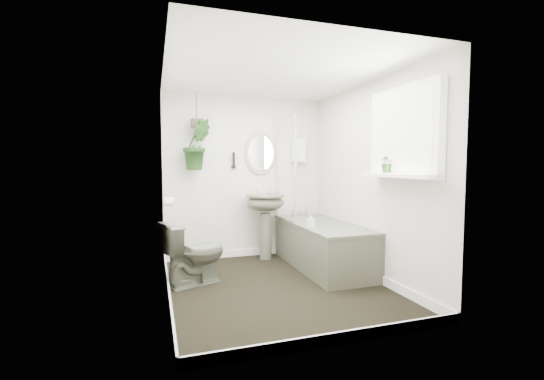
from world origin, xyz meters
name	(u,v)px	position (x,y,z in m)	size (l,w,h in m)	color
floor	(276,287)	(0.00, 0.00, -0.01)	(2.30, 2.80, 0.02)	black
ceiling	(276,72)	(0.00, 0.00, 2.31)	(2.30, 2.80, 0.02)	white
wall_back	(245,177)	(0.00, 1.41, 1.15)	(2.30, 0.02, 2.30)	white
wall_front	(340,191)	(0.00, -1.41, 1.15)	(2.30, 0.02, 2.30)	white
wall_left	(165,183)	(-1.16, 0.00, 1.15)	(0.02, 2.80, 2.30)	white
wall_right	(369,180)	(1.16, 0.00, 1.15)	(0.02, 2.80, 2.30)	white
skirting	(276,281)	(0.00, 0.00, 0.05)	(2.30, 2.80, 0.10)	white
bathtub	(322,245)	(0.80, 0.50, 0.29)	(0.72, 1.72, 0.58)	#4E5142
bath_screen	(286,169)	(0.47, 0.99, 1.28)	(0.04, 0.72, 1.40)	silver
shower_box	(298,150)	(0.80, 1.34, 1.55)	(0.20, 0.10, 0.35)	white
oval_mirror	(261,153)	(0.23, 1.37, 1.50)	(0.46, 0.03, 0.62)	tan
wall_sconce	(234,160)	(-0.17, 1.36, 1.40)	(0.04, 0.04, 0.22)	black
toilet_roll_holder	(169,202)	(-1.10, 0.70, 0.90)	(0.11, 0.11, 0.11)	white
window_recess	(404,132)	(1.09, -0.70, 1.65)	(0.08, 1.00, 0.90)	white
window_sill	(397,175)	(1.02, -0.70, 1.23)	(0.18, 1.00, 0.04)	white
window_blinds	(400,132)	(1.04, -0.70, 1.65)	(0.01, 0.86, 0.76)	white
toilet	(194,253)	(-0.85, 0.34, 0.36)	(0.40, 0.70, 0.71)	#4E5142
pedestal_sink	(266,227)	(0.23, 1.14, 0.46)	(0.54, 0.46, 0.92)	#4E5142
sill_plant	(388,162)	(1.05, -0.51, 1.36)	(0.20, 0.17, 0.22)	black
hanging_plant	(197,145)	(-0.70, 1.25, 1.60)	(0.37, 0.30, 0.68)	black
soap_bottle	(311,221)	(0.51, 0.22, 0.66)	(0.08, 0.08, 0.17)	black
hanging_pot	(197,123)	(-0.70, 1.25, 1.88)	(0.16, 0.16, 0.12)	#4D3F35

